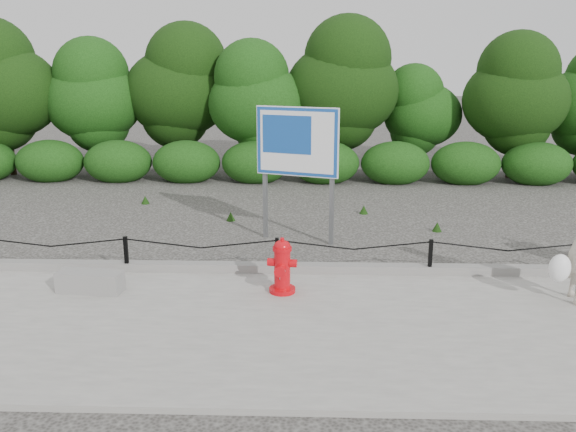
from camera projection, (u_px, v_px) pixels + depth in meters
The scene contains 8 objects.
ground at pixel (277, 277), 10.09m from camera, with size 90.00×90.00×0.00m, color #2D2B28.
sidewalk at pixel (270, 327), 8.15m from camera, with size 14.00×4.00×0.08m, color gray.
curb at pixel (277, 268), 10.10m from camera, with size 14.00×0.22×0.14m, color slate.
chain_barrier at pixel (277, 251), 9.97m from camera, with size 10.06×0.06×0.60m.
treeline at pixel (273, 91), 18.08m from camera, with size 20.38×3.66×4.59m.
fire_hydrant at pixel (282, 267), 9.15m from camera, with size 0.46×0.48×0.86m.
concrete_block at pixel (90, 282), 9.24m from camera, with size 0.98×0.34×0.31m, color gray.
advertising_sign at pixel (297, 148), 11.56m from camera, with size 1.57×0.63×2.63m.
Camera 1 is at (0.48, -9.47, 3.59)m, focal length 38.00 mm.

